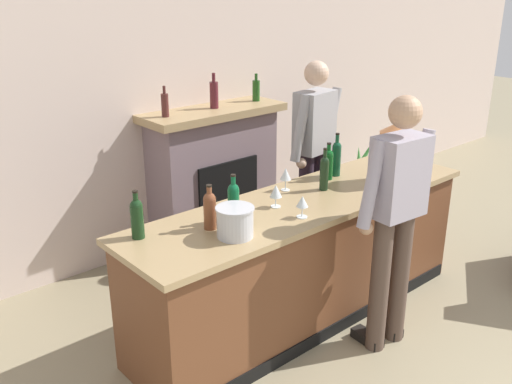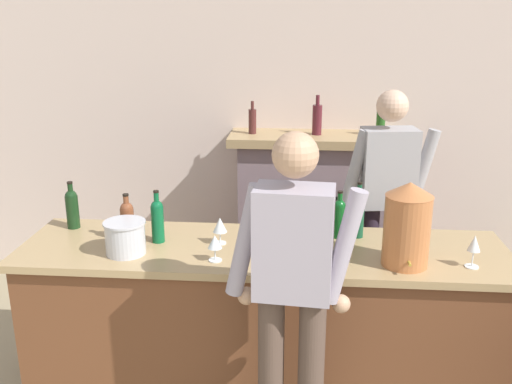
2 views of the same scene
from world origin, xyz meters
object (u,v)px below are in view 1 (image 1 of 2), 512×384
wine_bottle_chardonnay_pale (336,157)px  wine_bottle_riesling_slim (324,172)px  person_bartender (314,152)px  wine_bottle_cabernet_heavy (328,163)px  wine_bottle_merlot_tall (210,209)px  wine_bottle_burgundy_dark (234,201)px  potted_plant_corner (368,182)px  wine_glass_front_right (421,157)px  wine_glass_front_left (302,202)px  wine_glass_by_dispenser (276,192)px  ice_bucket_steel (235,222)px  person_customer (395,215)px  copper_dispenser (395,153)px  wine_glass_near_bucket (286,175)px  wine_bottle_rose_blush (137,217)px  fireplace_stone (214,175)px

wine_bottle_chardonnay_pale → wine_bottle_riesling_slim: bearing=-153.0°
person_bartender → wine_bottle_chardonnay_pale: 0.52m
wine_bottle_cabernet_heavy → wine_bottle_merlot_tall: bearing=-173.1°
wine_bottle_burgundy_dark → wine_bottle_riesling_slim: bearing=1.1°
potted_plant_corner → wine_glass_front_right: (-0.98, -1.25, 0.78)m
wine_glass_front_left → wine_glass_by_dispenser: (-0.01, 0.25, 0.01)m
wine_bottle_cabernet_heavy → wine_bottle_riesling_slim: (-0.20, -0.14, 0.01)m
person_bartender → ice_bucket_steel: 1.77m
person_customer → wine_bottle_chardonnay_pale: 0.94m
wine_glass_front_right → person_bartender: bearing=112.3°
person_customer → wine_bottle_riesling_slim: 0.70m
person_customer → wine_glass_front_right: person_customer is taller
copper_dispenser → wine_bottle_riesling_slim: bearing=157.0°
wine_glass_near_bucket → person_bartender: bearing=29.7°
wine_bottle_cabernet_heavy → wine_bottle_riesling_slim: wine_bottle_riesling_slim is taller
wine_bottle_burgundy_dark → wine_glass_by_dispenser: 0.38m
potted_plant_corner → wine_glass_by_dispenser: 2.70m
person_bartender → wine_glass_near_bucket: person_bartender is taller
wine_bottle_rose_blush → wine_bottle_burgundy_dark: (0.60, -0.19, 0.01)m
wine_bottle_merlot_tall → wine_glass_near_bucket: wine_bottle_merlot_tall is taller
wine_bottle_cabernet_heavy → wine_glass_by_dispenser: (-0.71, -0.16, -0.02)m
copper_dispenser → wine_bottle_riesling_slim: 0.59m
wine_glass_front_left → potted_plant_corner: bearing=28.3°
person_bartender → ice_bucket_steel: bearing=-152.3°
wine_glass_front_right → copper_dispenser: bearing=179.3°
wine_glass_front_left → wine_glass_front_right: 1.39m
person_bartender → wine_bottle_rose_blush: 2.07m
wine_bottle_burgundy_dark → wine_glass_front_left: size_ratio=2.14×
ice_bucket_steel → wine_bottle_burgundy_dark: size_ratio=0.74×
fireplace_stone → person_bartender: bearing=-60.3°
wine_bottle_riesling_slim → wine_glass_front_right: wine_bottle_riesling_slim is taller
potted_plant_corner → wine_bottle_burgundy_dark: size_ratio=2.34×
person_customer → ice_bucket_steel: person_customer is taller
potted_plant_corner → wine_glass_front_right: 1.77m
wine_bottle_riesling_slim → wine_glass_near_bucket: 0.29m
wine_glass_front_left → copper_dispenser: bearing=1.9°
ice_bucket_steel → fireplace_stone: bearing=56.8°
wine_bottle_chardonnay_pale → wine_glass_front_left: size_ratio=2.32×
wine_bottle_riesling_slim → wine_bottle_merlot_tall: bearing=-179.4°
ice_bucket_steel → wine_bottle_chardonnay_pale: size_ratio=0.68×
potted_plant_corner → wine_bottle_rose_blush: wine_bottle_rose_blush is taller
copper_dispenser → wine_glass_by_dispenser: copper_dispenser is taller
potted_plant_corner → person_bartender: bearing=-163.4°
potted_plant_corner → wine_bottle_cabernet_heavy: (-1.67, -0.87, 0.79)m
wine_bottle_rose_blush → wine_glass_front_right: bearing=-9.6°
ice_bucket_steel → wine_glass_front_right: (1.91, -0.03, 0.03)m
person_bartender → wine_bottle_cabernet_heavy: (-0.35, -0.48, 0.09)m
wine_bottle_burgundy_dark → wine_bottle_merlot_tall: (-0.19, 0.01, -0.01)m
person_bartender → wine_glass_front_left: 1.37m
ice_bucket_steel → wine_bottle_riesling_slim: size_ratio=0.74×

